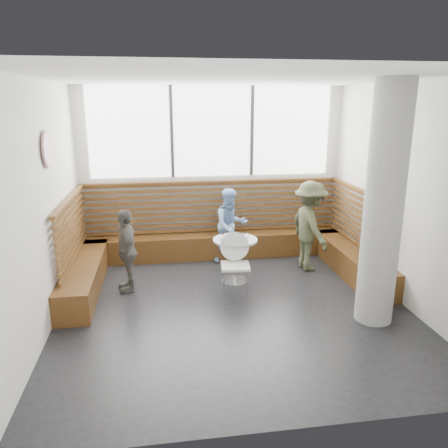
{
  "coord_description": "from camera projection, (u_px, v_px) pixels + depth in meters",
  "views": [
    {
      "loc": [
        -1.01,
        -5.72,
        2.9
      ],
      "look_at": [
        0.0,
        1.0,
        1.0
      ],
      "focal_mm": 35.0,
      "sensor_mm": 36.0,
      "label": 1
    }
  ],
  "objects": [
    {
      "name": "plate_far",
      "position": [
        236.0,
        236.0,
        7.26
      ],
      "size": [
        0.2,
        0.2,
        0.01
      ],
      "primitive_type": "cylinder",
      "color": "white",
      "rests_on": "cafe_table"
    },
    {
      "name": "plate_near",
      "position": [
        226.0,
        237.0,
        7.19
      ],
      "size": [
        0.21,
        0.21,
        0.01
      ],
      "primitive_type": "cylinder",
      "color": "white",
      "rests_on": "cafe_table"
    },
    {
      "name": "glass_right",
      "position": [
        246.0,
        236.0,
        7.1
      ],
      "size": [
        0.07,
        0.07,
        0.11
      ],
      "primitive_type": "cylinder",
      "color": "white",
      "rests_on": "cafe_table"
    },
    {
      "name": "concrete_column",
      "position": [
        384.0,
        207.0,
        5.64
      ],
      "size": [
        0.5,
        0.5,
        3.2
      ],
      "primitive_type": "cylinder",
      "color": "gray",
      "rests_on": "ground"
    },
    {
      "name": "child_left",
      "position": [
        127.0,
        250.0,
        6.84
      ],
      "size": [
        0.45,
        0.82,
        1.32
      ],
      "primitive_type": "imported",
      "rotation": [
        0.0,
        0.0,
        -1.4
      ],
      "color": "#5E5B55",
      "rests_on": "ground"
    },
    {
      "name": "booth",
      "position": [
        218.0,
        244.0,
        7.96
      ],
      "size": [
        5.0,
        2.5,
        1.44
      ],
      "color": "#4A2D12",
      "rests_on": "ground"
    },
    {
      "name": "glass_mid",
      "position": [
        242.0,
        237.0,
        7.05
      ],
      "size": [
        0.07,
        0.07,
        0.11
      ],
      "primitive_type": "cylinder",
      "color": "white",
      "rests_on": "cafe_table"
    },
    {
      "name": "menu_card",
      "position": [
        243.0,
        242.0,
        6.95
      ],
      "size": [
        0.22,
        0.17,
        0.0
      ],
      "primitive_type": "cube",
      "rotation": [
        0.0,
        0.0,
        0.13
      ],
      "color": "#A5C64C",
      "rests_on": "cafe_table"
    },
    {
      "name": "child_back",
      "position": [
        231.0,
        225.0,
        8.12
      ],
      "size": [
        0.79,
        0.68,
        1.38
      ],
      "primitive_type": "imported",
      "rotation": [
        0.0,
        0.0,
        0.27
      ],
      "color": "#87B2EB",
      "rests_on": "ground"
    },
    {
      "name": "glass_left",
      "position": [
        222.0,
        237.0,
        7.05
      ],
      "size": [
        0.07,
        0.07,
        0.1
      ],
      "primitive_type": "cylinder",
      "color": "white",
      "rests_on": "cafe_table"
    },
    {
      "name": "room",
      "position": [
        235.0,
        201.0,
        5.95
      ],
      "size": [
        5.0,
        5.0,
        3.2
      ],
      "color": "silver",
      "rests_on": "ground"
    },
    {
      "name": "adult_man",
      "position": [
        310.0,
        226.0,
        7.67
      ],
      "size": [
        0.75,
        1.11,
        1.6
      ],
      "primitive_type": "imported",
      "rotation": [
        0.0,
        0.0,
        1.73
      ],
      "color": "#434830",
      "rests_on": "ground"
    },
    {
      "name": "cafe_chair",
      "position": [
        234.0,
        259.0,
        6.77
      ],
      "size": [
        0.45,
        0.44,
        0.95
      ],
      "rotation": [
        0.0,
        0.0,
        -0.11
      ],
      "color": "white",
      "rests_on": "ground"
    },
    {
      "name": "cafe_table",
      "position": [
        235.0,
        251.0,
        7.17
      ],
      "size": [
        0.73,
        0.73,
        0.75
      ],
      "color": "silver",
      "rests_on": "ground"
    },
    {
      "name": "wall_art",
      "position": [
        48.0,
        149.0,
        5.79
      ],
      "size": [
        0.03,
        0.5,
        0.5
      ],
      "primitive_type": "cylinder",
      "rotation": [
        0.0,
        1.57,
        0.0
      ],
      "color": "white",
      "rests_on": "room"
    }
  ]
}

